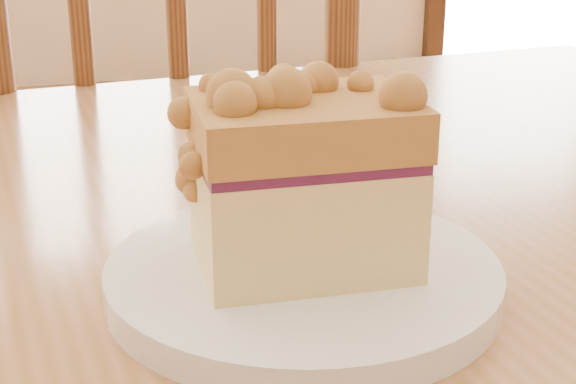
# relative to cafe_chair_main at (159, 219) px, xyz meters

# --- Properties ---
(cafe_chair_main) EXTENTS (0.49, 0.49, 1.03)m
(cafe_chair_main) POSITION_rel_cafe_chair_main_xyz_m (0.00, 0.00, 0.00)
(cafe_chair_main) COLOR brown
(cafe_chair_main) RESTS_ON ground
(plate) EXTENTS (0.21, 0.21, 0.02)m
(plate) POSITION_rel_cafe_chair_main_xyz_m (-0.01, -0.68, 0.24)
(plate) COLOR white
(plate) RESTS_ON cafe_table_main
(cake_slice) EXTENTS (0.12, 0.09, 0.11)m
(cake_slice) POSITION_rel_cafe_chair_main_xyz_m (-0.01, -0.68, 0.30)
(cake_slice) COLOR #E4D881
(cake_slice) RESTS_ON plate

